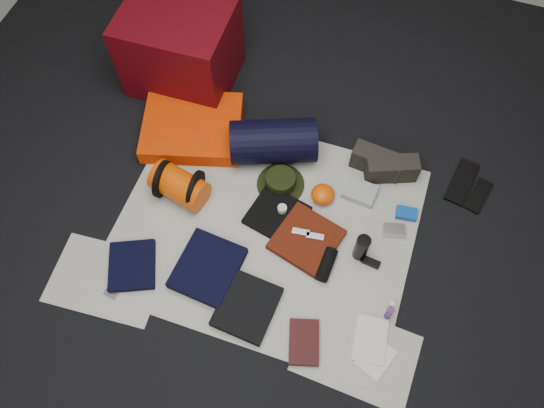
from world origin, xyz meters
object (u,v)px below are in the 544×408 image
(stuff_sack, at_px, (180,186))
(sleeping_pad, at_px, (192,128))
(compact_camera, at_px, (393,230))
(paperback_book, at_px, (304,342))
(navy_duffel, at_px, (273,142))
(water_bottle, at_px, (361,248))
(red_cabinet, at_px, (180,48))

(stuff_sack, bearing_deg, sleeping_pad, 103.59)
(compact_camera, bearing_deg, paperback_book, -124.87)
(navy_duffel, bearing_deg, water_bottle, -56.98)
(sleeping_pad, distance_m, navy_duffel, 0.51)
(stuff_sack, bearing_deg, navy_duffel, 45.98)
(red_cabinet, xyz_separation_m, sleeping_pad, (0.21, -0.39, -0.20))
(sleeping_pad, xyz_separation_m, compact_camera, (1.30, -0.26, -0.03))
(sleeping_pad, relative_size, water_bottle, 3.07)
(water_bottle, bearing_deg, red_cabinet, 148.30)
(stuff_sack, bearing_deg, red_cabinet, 111.26)
(stuff_sack, relative_size, compact_camera, 2.72)
(navy_duffel, distance_m, compact_camera, 0.84)
(red_cabinet, xyz_separation_m, paperback_book, (1.23, -1.39, -0.24))
(navy_duffel, xyz_separation_m, water_bottle, (0.64, -0.46, -0.03))
(red_cabinet, relative_size, paperback_book, 2.77)
(water_bottle, height_order, compact_camera, water_bottle)
(sleeping_pad, distance_m, stuff_sack, 0.43)
(stuff_sack, bearing_deg, compact_camera, 7.12)
(water_bottle, height_order, paperback_book, water_bottle)
(navy_duffel, xyz_separation_m, compact_camera, (0.79, -0.27, -0.11))
(stuff_sack, bearing_deg, paperback_book, -32.80)
(sleeping_pad, bearing_deg, paperback_book, -44.66)
(stuff_sack, relative_size, paperback_book, 1.37)
(sleeping_pad, relative_size, paperback_book, 2.55)
(paperback_book, bearing_deg, red_cabinet, 115.27)
(navy_duffel, distance_m, water_bottle, 0.79)
(red_cabinet, relative_size, stuff_sack, 2.02)
(sleeping_pad, bearing_deg, red_cabinet, 118.50)
(water_bottle, xyz_separation_m, compact_camera, (0.14, 0.19, -0.07))
(sleeping_pad, relative_size, stuff_sack, 1.86)
(water_bottle, bearing_deg, stuff_sack, 177.91)
(red_cabinet, height_order, sleeping_pad, red_cabinet)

